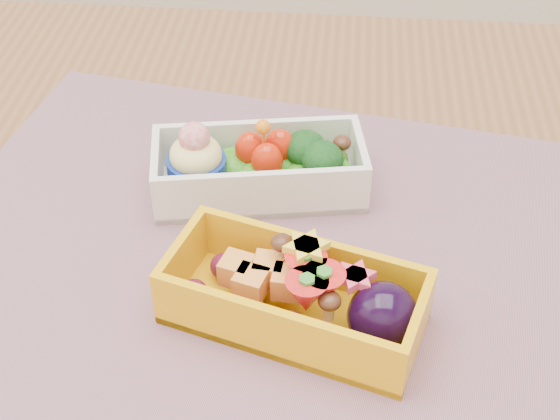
# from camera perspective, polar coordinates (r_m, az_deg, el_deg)

# --- Properties ---
(table) EXTENTS (1.20, 0.80, 0.75)m
(table) POSITION_cam_1_polar(r_m,az_deg,el_deg) (0.62, 2.45, -12.31)
(table) COLOR brown
(table) RESTS_ON ground
(placemat) EXTENTS (0.55, 0.46, 0.00)m
(placemat) POSITION_cam_1_polar(r_m,az_deg,el_deg) (0.56, -0.81, -3.25)
(placemat) COLOR #885E69
(placemat) RESTS_ON table
(bento_white) EXTENTS (0.17, 0.10, 0.07)m
(bento_white) POSITION_cam_1_polar(r_m,az_deg,el_deg) (0.60, -1.59, 3.04)
(bento_white) COLOR silver
(bento_white) RESTS_ON placemat
(bento_yellow) EXTENTS (0.18, 0.12, 0.05)m
(bento_yellow) POSITION_cam_1_polar(r_m,az_deg,el_deg) (0.50, 1.41, -6.22)
(bento_yellow) COLOR #E9A70B
(bento_yellow) RESTS_ON placemat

